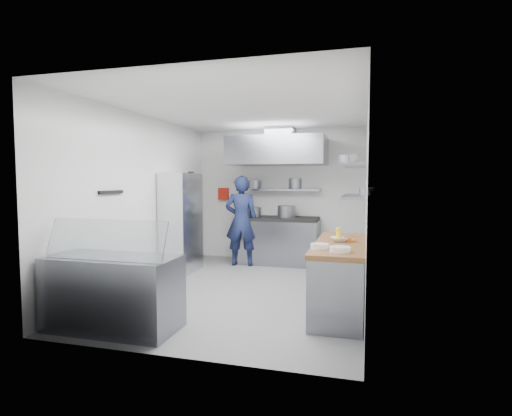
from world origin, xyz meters
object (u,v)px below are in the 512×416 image
(gas_range, at_px, (280,242))
(display_case, at_px, (114,293))
(chef, at_px, (241,221))
(wire_rack, at_px, (181,223))

(gas_range, height_order, display_case, gas_range)
(chef, xyz_separation_m, display_case, (-0.40, -3.71, -0.48))
(wire_rack, height_order, display_case, wire_rack)
(wire_rack, xyz_separation_m, display_case, (0.53, -2.88, -0.50))
(gas_range, bearing_deg, display_case, -105.02)
(gas_range, relative_size, display_case, 1.07)
(chef, bearing_deg, gas_range, -158.32)
(gas_range, bearing_deg, wire_rack, -143.17)
(chef, bearing_deg, wire_rack, 34.13)
(gas_range, bearing_deg, chef, -150.72)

